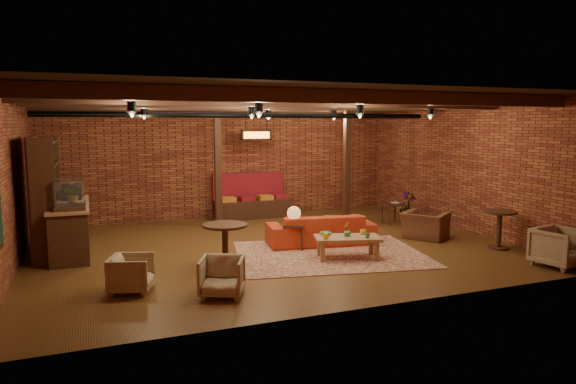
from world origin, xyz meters
name	(u,v)px	position (x,y,z in m)	size (l,w,h in m)	color
floor	(275,247)	(0.00, 0.00, 0.00)	(10.00, 10.00, 0.00)	#422410
ceiling	(274,97)	(0.00, 0.00, 3.20)	(10.00, 8.00, 0.02)	black
wall_back	(227,161)	(0.00, 4.00, 1.60)	(10.00, 0.02, 3.20)	maroon
wall_front	(371,199)	(0.00, -4.00, 1.60)	(10.00, 0.02, 3.20)	maroon
wall_left	(10,183)	(-5.00, 0.00, 1.60)	(0.02, 8.00, 3.20)	maroon
wall_right	(463,166)	(5.00, 0.00, 1.60)	(0.02, 8.00, 3.20)	maroon
ceiling_beams	(274,103)	(0.00, 0.00, 3.08)	(9.80, 6.40, 0.22)	black
ceiling_pipe	(252,115)	(0.00, 1.60, 2.85)	(0.12, 0.12, 9.60)	black
post_left	(218,165)	(-0.60, 2.60, 1.60)	(0.16, 0.16, 3.20)	black
post_right	(347,163)	(2.80, 2.00, 1.60)	(0.16, 0.16, 3.20)	black
service_counter	(69,215)	(-4.10, 1.00, 0.80)	(0.80, 2.50, 1.60)	black
plant_counter	(74,193)	(-4.00, 1.20, 1.22)	(0.35, 0.39, 0.30)	#337F33
shelving_hutch	(47,196)	(-4.50, 1.10, 1.20)	(0.52, 2.00, 2.40)	black
banquette	(252,200)	(0.60, 3.55, 0.50)	(2.10, 0.70, 1.00)	maroon
service_sign	(256,135)	(0.60, 3.10, 2.35)	(0.86, 0.06, 0.30)	orange
ceiling_spotlights	(274,114)	(0.00, 0.00, 2.86)	(6.40, 4.40, 0.28)	black
rug	(330,254)	(0.83, -1.03, 0.01)	(3.75, 2.86, 0.01)	maroon
sofa	(320,229)	(1.03, -0.13, 0.34)	(2.33, 0.91, 0.68)	#B13018
coffee_table	(347,239)	(1.00, -1.42, 0.39)	(1.41, 0.98, 0.69)	#9D7149
side_table_lamp	(294,216)	(0.31, -0.33, 0.70)	(0.59, 0.59, 0.93)	black
round_table_left	(225,239)	(-1.44, -1.31, 0.57)	(0.81, 0.81, 0.85)	black
armchair_a	(131,272)	(-3.14, -1.99, 0.32)	(0.63, 0.59, 0.65)	beige
armchair_b	(222,275)	(-1.85, -2.70, 0.34)	(0.65, 0.61, 0.67)	beige
armchair_right	(425,221)	(3.54, -0.51, 0.42)	(0.96, 0.62, 0.84)	brown
side_table_book	(392,205)	(3.80, 1.29, 0.51)	(0.52, 0.52, 0.58)	black
round_table_right	(499,223)	(4.40, -1.90, 0.55)	(0.70, 0.70, 0.82)	black
armchair_far	(559,246)	(4.40, -3.40, 0.40)	(0.78, 0.73, 0.80)	beige
plant_tall	(409,177)	(4.40, 1.45, 1.21)	(1.35, 1.35, 2.42)	#4C7F4C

